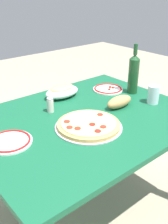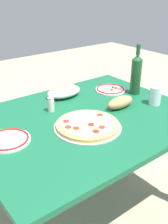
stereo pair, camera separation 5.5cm
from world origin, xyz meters
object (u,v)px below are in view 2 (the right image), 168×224
object	(u,v)px
side_plate_far	(110,89)
bread_loaf	(120,102)
baked_pasta_dish	(64,91)
pepperoni_pizza	(88,125)
water_glass	(155,96)
spice_shaker	(51,104)
wine_bottle	(136,74)
side_plate_near	(8,140)
dining_table	(84,133)

from	to	relation	value
side_plate_far	bread_loaf	distance (m)	0.29
baked_pasta_dish	bread_loaf	size ratio (longest dim) A/B	1.26
pepperoni_pizza	water_glass	bearing A→B (deg)	177.52
pepperoni_pizza	spice_shaker	distance (m)	0.29
wine_bottle	side_plate_near	xyz separation A→B (m)	(0.94, 0.05, -0.13)
baked_pasta_dish	wine_bottle	distance (m)	0.49
wine_bottle	pepperoni_pizza	bearing A→B (deg)	17.77
bread_loaf	baked_pasta_dish	bearing A→B (deg)	-64.39
spice_shaker	pepperoni_pizza	bearing A→B (deg)	99.48
water_glass	spice_shaker	size ratio (longest dim) A/B	1.31
spice_shaker	side_plate_near	bearing A→B (deg)	25.05
water_glass	bread_loaf	size ratio (longest dim) A/B	0.60
bread_loaf	spice_shaker	distance (m)	0.42
water_glass	side_plate_far	distance (m)	0.35
dining_table	wine_bottle	distance (m)	0.56
baked_pasta_dish	side_plate_near	world-z (taller)	baked_pasta_dish
dining_table	water_glass	bearing A→B (deg)	163.93
pepperoni_pizza	wine_bottle	distance (m)	0.59
baked_pasta_dish	bread_loaf	bearing A→B (deg)	115.61
pepperoni_pizza	baked_pasta_dish	size ratio (longest dim) A/B	1.49
dining_table	side_plate_near	size ratio (longest dim) A/B	5.77
water_glass	side_plate_near	world-z (taller)	water_glass
pepperoni_pizza	side_plate_near	bearing A→B (deg)	-18.28
baked_pasta_dish	wine_bottle	world-z (taller)	wine_bottle
dining_table	water_glass	size ratio (longest dim) A/B	10.99
side_plate_far	bread_loaf	bearing A→B (deg)	58.84
baked_pasta_dish	bread_loaf	distance (m)	0.40
dining_table	side_plate_far	world-z (taller)	side_plate_far
pepperoni_pizza	baked_pasta_dish	bearing A→B (deg)	-107.90
wine_bottle	side_plate_far	size ratio (longest dim) A/B	1.59
wine_bottle	bread_loaf	world-z (taller)	wine_bottle
side_plate_near	dining_table	bearing A→B (deg)	177.60
baked_pasta_dish	spice_shaker	size ratio (longest dim) A/B	2.76
baked_pasta_dish	side_plate_far	distance (m)	0.34
side_plate_near	side_plate_far	xyz separation A→B (m)	(-0.85, -0.19, 0.00)
water_glass	dining_table	bearing A→B (deg)	-16.07
pepperoni_pizza	dining_table	bearing A→B (deg)	-119.02
dining_table	side_plate_far	xyz separation A→B (m)	(-0.40, -0.21, 0.12)
spice_shaker	water_glass	bearing A→B (deg)	151.34
bread_loaf	spice_shaker	size ratio (longest dim) A/B	2.19
dining_table	side_plate_far	bearing A→B (deg)	-152.33
wine_bottle	side_plate_near	size ratio (longest dim) A/B	1.54
dining_table	pepperoni_pizza	xyz separation A→B (m)	(0.06, 0.11, 0.12)
dining_table	water_glass	world-z (taller)	water_glass
baked_pasta_dish	water_glass	size ratio (longest dim) A/B	2.10
side_plate_near	bread_loaf	xyz separation A→B (m)	(-0.70, 0.06, 0.03)
dining_table	water_glass	distance (m)	0.50
dining_table	side_plate_near	distance (m)	0.46
pepperoni_pizza	spice_shaker	xyz separation A→B (m)	(0.05, -0.29, 0.03)
dining_table	side_plate_far	size ratio (longest dim) A/B	5.95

